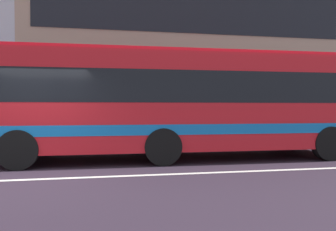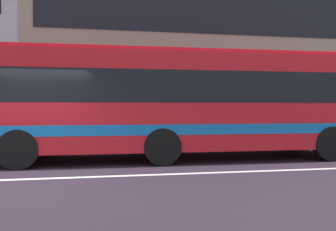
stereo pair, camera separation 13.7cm
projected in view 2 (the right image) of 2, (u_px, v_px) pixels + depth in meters
name	position (u px, v px, depth m)	size (l,w,h in m)	color
ground_plane	(23.00, 179.00, 6.85)	(160.00, 160.00, 0.00)	#2B202D
lane_centre_line	(23.00, 179.00, 6.85)	(60.00, 0.16, 0.01)	silver
apartment_block_right	(179.00, 47.00, 22.12)	(18.11, 10.51, 11.47)	tan
transit_bus	(178.00, 101.00, 9.75)	(10.58, 2.77, 3.18)	red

